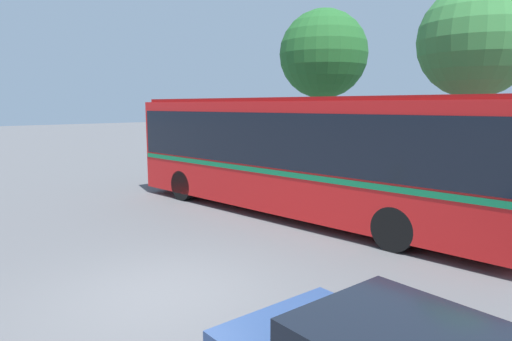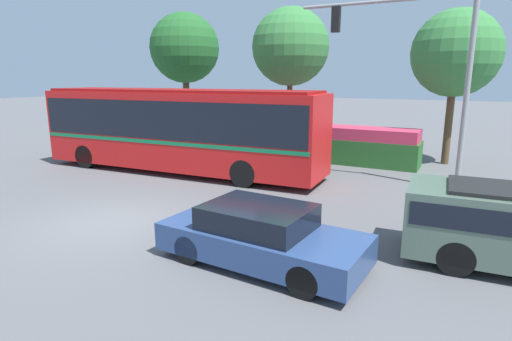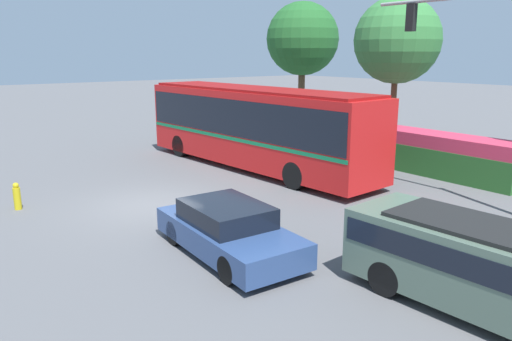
{
  "view_description": "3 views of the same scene",
  "coord_description": "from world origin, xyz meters",
  "px_view_note": "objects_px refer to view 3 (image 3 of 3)",
  "views": [
    {
      "loc": [
        6.27,
        -3.64,
        3.16
      ],
      "look_at": [
        -1.97,
        3.91,
        1.52
      ],
      "focal_mm": 31.29,
      "sensor_mm": 36.0,
      "label": 1
    },
    {
      "loc": [
        8.5,
        -7.39,
        3.83
      ],
      "look_at": [
        2.76,
        3.28,
        1.08
      ],
      "focal_mm": 28.91,
      "sensor_mm": 36.0,
      "label": 2
    },
    {
      "loc": [
        14.0,
        -6.43,
        4.73
      ],
      "look_at": [
        2.21,
        2.55,
        1.19
      ],
      "focal_mm": 34.39,
      "sensor_mm": 36.0,
      "label": 3
    }
  ],
  "objects_px": {
    "suv_left_lane": "(485,262)",
    "fire_hydrant": "(17,197)",
    "sedan_foreground": "(228,230)",
    "traffic_light_pole": "(499,61)",
    "street_tree_left": "(302,39)",
    "street_tree_centre": "(397,41)",
    "city_bus": "(254,123)"
  },
  "relations": [
    {
      "from": "traffic_light_pole",
      "to": "street_tree_left",
      "type": "distance_m",
      "value": 15.21
    },
    {
      "from": "sedan_foreground",
      "to": "street_tree_left",
      "type": "relative_size",
      "value": 0.58
    },
    {
      "from": "sedan_foreground",
      "to": "street_tree_centre",
      "type": "xyz_separation_m",
      "value": [
        -4.88,
        12.48,
        4.7
      ]
    },
    {
      "from": "suv_left_lane",
      "to": "traffic_light_pole",
      "type": "distance_m",
      "value": 7.77
    },
    {
      "from": "sedan_foreground",
      "to": "fire_hydrant",
      "type": "relative_size",
      "value": 5.14
    },
    {
      "from": "traffic_light_pole",
      "to": "fire_hydrant",
      "type": "height_order",
      "value": "traffic_light_pole"
    },
    {
      "from": "traffic_light_pole",
      "to": "street_tree_centre",
      "type": "bearing_deg",
      "value": -31.26
    },
    {
      "from": "city_bus",
      "to": "sedan_foreground",
      "type": "distance_m",
      "value": 9.33
    },
    {
      "from": "street_tree_left",
      "to": "sedan_foreground",
      "type": "bearing_deg",
      "value": -47.81
    },
    {
      "from": "sedan_foreground",
      "to": "suv_left_lane",
      "type": "relative_size",
      "value": 0.85
    },
    {
      "from": "suv_left_lane",
      "to": "fire_hydrant",
      "type": "bearing_deg",
      "value": -158.82
    },
    {
      "from": "street_tree_centre",
      "to": "suv_left_lane",
      "type": "bearing_deg",
      "value": -45.65
    },
    {
      "from": "street_tree_left",
      "to": "fire_hydrant",
      "type": "height_order",
      "value": "street_tree_left"
    },
    {
      "from": "sedan_foreground",
      "to": "street_tree_left",
      "type": "bearing_deg",
      "value": 135.38
    },
    {
      "from": "sedan_foreground",
      "to": "city_bus",
      "type": "bearing_deg",
      "value": 142.17
    },
    {
      "from": "sedan_foreground",
      "to": "traffic_light_pole",
      "type": "relative_size",
      "value": 0.65
    },
    {
      "from": "street_tree_centre",
      "to": "fire_hydrant",
      "type": "bearing_deg",
      "value": -97.14
    },
    {
      "from": "suv_left_lane",
      "to": "fire_hydrant",
      "type": "distance_m",
      "value": 13.18
    },
    {
      "from": "city_bus",
      "to": "street_tree_left",
      "type": "bearing_deg",
      "value": -57.87
    },
    {
      "from": "city_bus",
      "to": "street_tree_left",
      "type": "relative_size",
      "value": 1.6
    },
    {
      "from": "suv_left_lane",
      "to": "street_tree_centre",
      "type": "bearing_deg",
      "value": 130.76
    },
    {
      "from": "suv_left_lane",
      "to": "street_tree_left",
      "type": "xyz_separation_m",
      "value": [
        -17.47,
        11.37,
        4.55
      ]
    },
    {
      "from": "sedan_foreground",
      "to": "street_tree_centre",
      "type": "relative_size",
      "value": 0.61
    },
    {
      "from": "street_tree_left",
      "to": "street_tree_centre",
      "type": "relative_size",
      "value": 1.06
    },
    {
      "from": "sedan_foreground",
      "to": "street_tree_left",
      "type": "height_order",
      "value": "street_tree_left"
    },
    {
      "from": "street_tree_centre",
      "to": "sedan_foreground",
      "type": "bearing_deg",
      "value": -68.64
    },
    {
      "from": "city_bus",
      "to": "street_tree_centre",
      "type": "height_order",
      "value": "street_tree_centre"
    },
    {
      "from": "sedan_foreground",
      "to": "street_tree_left",
      "type": "distance_m",
      "value": 19.05
    },
    {
      "from": "city_bus",
      "to": "street_tree_centre",
      "type": "bearing_deg",
      "value": -111.35
    },
    {
      "from": "fire_hydrant",
      "to": "street_tree_left",
      "type": "bearing_deg",
      "value": 108.06
    },
    {
      "from": "traffic_light_pole",
      "to": "street_tree_centre",
      "type": "height_order",
      "value": "street_tree_centre"
    },
    {
      "from": "suv_left_lane",
      "to": "sedan_foreground",
      "type": "bearing_deg",
      "value": -159.7
    }
  ]
}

